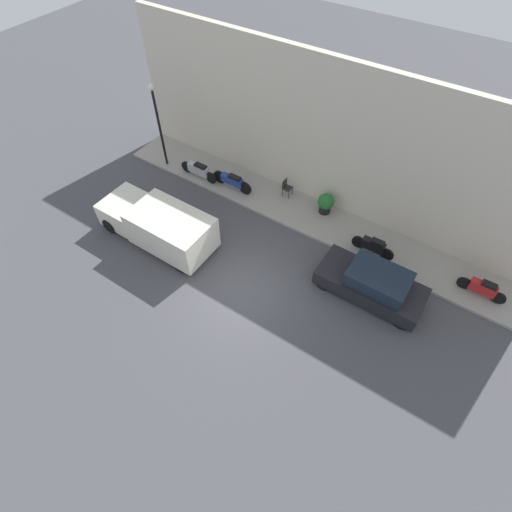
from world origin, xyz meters
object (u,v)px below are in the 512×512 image
object	(u,v)px
scooter_silver	(199,170)
motorcycle_black	(373,246)
delivery_van	(158,224)
motorcycle_red	(483,288)
streetlamp	(158,117)
cafe_chair	(286,187)
parked_car	(372,284)
potted_plant	(326,203)
motorcycle_blue	(232,181)

from	to	relation	value
scooter_silver	motorcycle_black	size ratio (longest dim) A/B	1.18
delivery_van	motorcycle_red	world-z (taller)	delivery_van
delivery_van	streetlamp	distance (m)	5.43
delivery_van	cafe_chair	size ratio (longest dim) A/B	6.24
scooter_silver	streetlamp	size ratio (longest dim) A/B	0.51
parked_car	motorcycle_red	distance (m)	4.17
motorcycle_black	streetlamp	distance (m)	11.37
potted_plant	cafe_chair	distance (m)	2.07
motorcycle_black	streetlamp	size ratio (longest dim) A/B	0.43
motorcycle_red	streetlamp	world-z (taller)	streetlamp
delivery_van	scooter_silver	bearing A→B (deg)	15.06
delivery_van	motorcycle_blue	bearing A→B (deg)	-10.07
cafe_chair	potted_plant	bearing A→B (deg)	-91.41
scooter_silver	potted_plant	world-z (taller)	potted_plant
motorcycle_blue	cafe_chair	bearing A→B (deg)	-67.01
delivery_van	streetlamp	xyz separation A→B (m)	(3.98, 3.17, 1.88)
motorcycle_red	potted_plant	xyz separation A→B (m)	(0.82, 7.05, 0.13)
potted_plant	parked_car	bearing A→B (deg)	-130.58
scooter_silver	motorcycle_black	xyz separation A→B (m)	(0.09, -9.07, -0.01)
delivery_van	parked_car	bearing A→B (deg)	-75.49
cafe_chair	scooter_silver	bearing A→B (deg)	106.54
motorcycle_black	motorcycle_blue	size ratio (longest dim) A/B	0.84
delivery_van	motorcycle_blue	xyz separation A→B (m)	(4.29, -0.76, -0.31)
scooter_silver	motorcycle_black	world-z (taller)	scooter_silver
scooter_silver	motorcycle_blue	bearing A→B (deg)	-82.43
scooter_silver	motorcycle_red	size ratio (longest dim) A/B	1.20
scooter_silver	cafe_chair	distance (m)	4.42
parked_car	motorcycle_black	bearing A→B (deg)	21.18
delivery_van	cafe_chair	bearing A→B (deg)	-30.70
motorcycle_red	motorcycle_blue	bearing A→B (deg)	90.72
motorcycle_blue	motorcycle_red	xyz separation A→B (m)	(0.14, -11.50, -0.02)
motorcycle_black	potted_plant	xyz separation A→B (m)	(1.12, 2.77, 0.12)
parked_car	cafe_chair	size ratio (longest dim) A/B	4.86
motorcycle_blue	streetlamp	distance (m)	4.51
delivery_van	cafe_chair	world-z (taller)	delivery_van
motorcycle_blue	streetlamp	bearing A→B (deg)	94.42
parked_car	motorcycle_black	xyz separation A→B (m)	(1.88, 0.73, -0.09)
motorcycle_black	motorcycle_red	size ratio (longest dim) A/B	1.02
parked_car	streetlamp	world-z (taller)	streetlamp
motorcycle_blue	cafe_chair	world-z (taller)	cafe_chair
streetlamp	cafe_chair	world-z (taller)	streetlamp
parked_car	potted_plant	world-z (taller)	parked_car
motorcycle_blue	potted_plant	bearing A→B (deg)	-77.83
delivery_van	motorcycle_black	xyz separation A→B (m)	(4.13, -7.99, -0.32)
streetlamp	scooter_silver	bearing A→B (deg)	-88.40
potted_plant	cafe_chair	xyz separation A→B (m)	(0.05, 2.07, -0.07)
parked_car	delivery_van	xyz separation A→B (m)	(-2.26, 8.71, 0.23)
scooter_silver	cafe_chair	size ratio (longest dim) A/B	2.57
parked_car	motorcycle_red	xyz separation A→B (m)	(2.18, -3.55, -0.10)
parked_car	potted_plant	size ratio (longest dim) A/B	4.03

